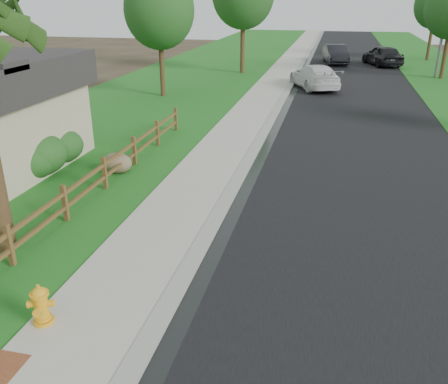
% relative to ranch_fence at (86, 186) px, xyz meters
% --- Properties ---
extents(ground, '(120.00, 120.00, 0.00)m').
position_rel_ranch_fence_xyz_m(ground, '(3.60, -6.40, -0.62)').
color(ground, '#32261B').
extents(road, '(8.00, 90.00, 0.02)m').
position_rel_ranch_fence_xyz_m(road, '(8.20, 28.60, -0.61)').
color(road, black).
rests_on(road, ground).
extents(curb, '(0.40, 90.00, 0.12)m').
position_rel_ranch_fence_xyz_m(curb, '(4.00, 28.60, -0.56)').
color(curb, gray).
rests_on(curb, ground).
extents(wet_gutter, '(0.50, 90.00, 0.00)m').
position_rel_ranch_fence_xyz_m(wet_gutter, '(4.35, 28.60, -0.60)').
color(wet_gutter, black).
rests_on(wet_gutter, road).
extents(sidewalk, '(2.20, 90.00, 0.10)m').
position_rel_ranch_fence_xyz_m(sidewalk, '(2.70, 28.60, -0.57)').
color(sidewalk, '#A49C8F').
rests_on(sidewalk, ground).
extents(grass_strip, '(1.60, 90.00, 0.06)m').
position_rel_ranch_fence_xyz_m(grass_strip, '(0.80, 28.60, -0.59)').
color(grass_strip, '#1B5F1B').
rests_on(grass_strip, ground).
extents(lawn_near, '(9.00, 90.00, 0.04)m').
position_rel_ranch_fence_xyz_m(lawn_near, '(-4.40, 28.60, -0.60)').
color(lawn_near, '#1B5F1B').
rests_on(lawn_near, ground).
extents(verge_far, '(6.00, 90.00, 0.04)m').
position_rel_ranch_fence_xyz_m(verge_far, '(15.10, 28.60, -0.60)').
color(verge_far, '#1B5F1B').
rests_on(verge_far, ground).
extents(ranch_fence, '(0.12, 16.92, 1.10)m').
position_rel_ranch_fence_xyz_m(ranch_fence, '(0.00, 0.00, 0.00)').
color(ranch_fence, '#432516').
rests_on(ranch_fence, ground).
extents(fire_hydrant, '(0.55, 0.44, 0.83)m').
position_rel_ranch_fence_xyz_m(fire_hydrant, '(1.90, -5.35, -0.14)').
color(fire_hydrant, orange).
rests_on(fire_hydrant, sidewalk).
extents(white_suv, '(3.98, 5.71, 1.53)m').
position_rel_ranch_fence_xyz_m(white_suv, '(5.60, 20.58, 0.17)').
color(white_suv, silver).
rests_on(white_suv, road).
extents(dark_car_mid, '(3.57, 5.45, 1.72)m').
position_rel_ranch_fence_xyz_m(dark_car_mid, '(10.80, 32.79, 0.26)').
color(dark_car_mid, black).
rests_on(dark_car_mid, road).
extents(dark_car_far, '(2.54, 5.10, 1.61)m').
position_rel_ranch_fence_xyz_m(dark_car_far, '(6.82, 33.16, 0.21)').
color(dark_car_far, black).
rests_on(dark_car_far, road).
extents(boulder, '(1.30, 1.12, 0.73)m').
position_rel_ranch_fence_xyz_m(boulder, '(-0.30, 2.71, -0.25)').
color(boulder, brown).
rests_on(boulder, ground).
extents(shrub_b, '(2.30, 2.30, 1.48)m').
position_rel_ranch_fence_xyz_m(shrub_b, '(-2.90, 1.94, 0.12)').
color(shrub_b, '#1C4317').
rests_on(shrub_b, ground).
extents(shrub_c, '(2.09, 2.09, 1.31)m').
position_rel_ranch_fence_xyz_m(shrub_c, '(-2.90, 1.61, 0.04)').
color(shrub_c, '#1C4317').
rests_on(shrub_c, ground).
extents(shrub_d, '(1.94, 1.94, 1.31)m').
position_rel_ranch_fence_xyz_m(shrub_d, '(-2.90, 3.25, 0.04)').
color(shrub_d, '#1C4317').
rests_on(shrub_d, ground).
extents(tree_near_left, '(4.08, 4.08, 7.22)m').
position_rel_ranch_fence_xyz_m(tree_near_left, '(-3.31, 15.91, 4.35)').
color(tree_near_left, '#3C2918').
rests_on(tree_near_left, ground).
extents(tree_far_right, '(3.75, 3.75, 6.91)m').
position_rel_ranch_fence_xyz_m(tree_far_right, '(15.25, 37.43, 4.22)').
color(tree_far_right, '#3C2918').
rests_on(tree_far_right, ground).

